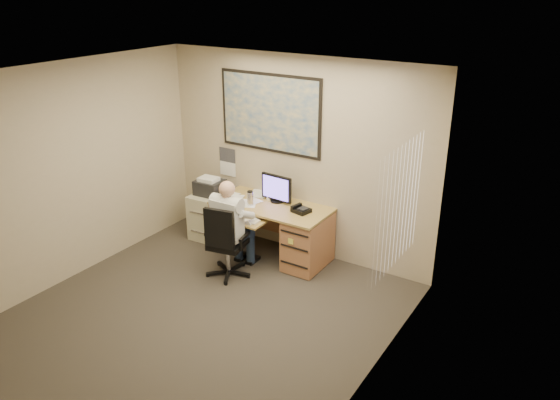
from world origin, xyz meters
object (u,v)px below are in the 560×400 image
Objects in this scene: office_chair at (225,255)px; person at (229,229)px; desk at (293,231)px; filing_cabinet at (211,211)px.

person is at bearing 72.08° from office_chair.
filing_cabinet is (-1.42, 0.01, -0.04)m from desk.
desk is at bearing -3.57° from filing_cabinet.
person is at bearing -42.59° from filing_cabinet.
desk is 0.92m from person.
person is (0.01, 0.08, 0.35)m from office_chair.
desk is 1.26× the size of person.
person reaches higher than filing_cabinet.
desk reaches higher than filing_cabinet.
filing_cabinet is 1.22m from office_chair.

